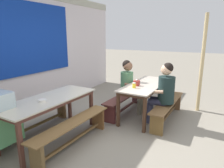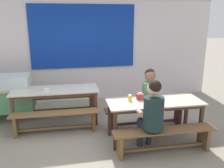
% 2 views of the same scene
% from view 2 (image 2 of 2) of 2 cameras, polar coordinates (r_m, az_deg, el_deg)
% --- Properties ---
extents(ground_plane, '(40.00, 40.00, 0.00)m').
position_cam_2_polar(ground_plane, '(4.88, -1.93, -12.71)').
color(ground_plane, gray).
extents(backdrop_wall, '(7.15, 0.23, 2.96)m').
position_cam_2_polar(backdrop_wall, '(6.78, -5.68, 9.08)').
color(backdrop_wall, silver).
rests_on(backdrop_wall, ground_plane).
extents(dining_table_far, '(1.88, 0.76, 0.78)m').
position_cam_2_polar(dining_table_far, '(5.46, -13.17, -1.95)').
color(dining_table_far, beige).
rests_on(dining_table_far, ground_plane).
extents(dining_table_near, '(1.81, 0.73, 0.78)m').
position_cam_2_polar(dining_table_near, '(4.66, 9.98, -4.85)').
color(dining_table_near, '#C0B2A1').
rests_on(dining_table_near, ground_plane).
extents(bench_far_back, '(1.88, 0.30, 0.44)m').
position_cam_2_polar(bench_far_back, '(6.08, -12.72, -4.09)').
color(bench_far_back, brown).
rests_on(bench_far_back, ground_plane).
extents(bench_far_front, '(1.80, 0.35, 0.44)m').
position_cam_2_polar(bench_far_front, '(5.11, -13.14, -8.10)').
color(bench_far_front, brown).
rests_on(bench_far_front, ground_plane).
extents(bench_near_back, '(1.75, 0.34, 0.44)m').
position_cam_2_polar(bench_near_back, '(5.27, 7.80, -6.96)').
color(bench_near_back, '#532C27').
rests_on(bench_near_back, ground_plane).
extents(bench_near_front, '(1.81, 0.33, 0.44)m').
position_cam_2_polar(bench_near_front, '(4.38, 12.14, -12.02)').
color(bench_near_front, brown).
rests_on(bench_near_front, ground_plane).
extents(food_cart, '(1.70, 0.84, 1.03)m').
position_cam_2_polar(food_cart, '(6.07, -24.21, -2.16)').
color(food_cart, '#569B60').
rests_on(food_cart, ground_plane).
extents(person_near_front, '(0.47, 0.56, 1.33)m').
position_cam_2_polar(person_near_front, '(4.16, 9.38, -6.46)').
color(person_near_front, '#2D2F47').
rests_on(person_near_front, ground_plane).
extents(person_right_near_table, '(0.42, 0.59, 1.29)m').
position_cam_2_polar(person_right_near_table, '(5.07, 9.03, -2.68)').
color(person_right_near_table, '#6D6853').
rests_on(person_right_near_table, ground_plane).
extents(tissue_box, '(0.12, 0.11, 0.14)m').
position_cam_2_polar(tissue_box, '(4.66, 6.60, -2.95)').
color(tissue_box, '#9E322B').
rests_on(tissue_box, dining_table_near).
extents(condiment_jar, '(0.07, 0.07, 0.11)m').
position_cam_2_polar(condiment_jar, '(4.57, 4.21, -3.28)').
color(condiment_jar, yellow).
rests_on(condiment_jar, dining_table_near).
extents(soup_bowl, '(0.13, 0.13, 0.04)m').
position_cam_2_polar(soup_bowl, '(5.41, -15.21, -1.21)').
color(soup_bowl, silver).
rests_on(soup_bowl, dining_table_far).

